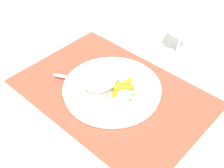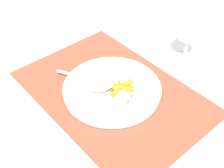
{
  "view_description": "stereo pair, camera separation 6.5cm",
  "coord_description": "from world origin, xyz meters",
  "views": [
    {
      "loc": [
        0.4,
        -0.43,
        0.57
      ],
      "look_at": [
        0.0,
        0.0,
        0.03
      ],
      "focal_mm": 48.39,
      "sensor_mm": 36.0,
      "label": 1
    },
    {
      "loc": [
        0.45,
        -0.39,
        0.57
      ],
      "look_at": [
        0.0,
        0.0,
        0.03
      ],
      "focal_mm": 48.39,
      "sensor_mm": 36.0,
      "label": 2
    }
  ],
  "objects": [
    {
      "name": "plate",
      "position": [
        0.0,
        0.0,
        0.01
      ],
      "size": [
        0.26,
        0.26,
        0.02
      ],
      "primitive_type": "cylinder",
      "color": "white",
      "rests_on": "placemat"
    },
    {
      "name": "placemat",
      "position": [
        0.0,
        0.0,
        0.0
      ],
      "size": [
        0.51,
        0.35,
        0.01
      ],
      "primitive_type": "cube",
      "color": "#9E4733",
      "rests_on": "ground_plane"
    },
    {
      "name": "fork",
      "position": [
        -0.04,
        -0.02,
        0.02
      ],
      "size": [
        0.19,
        0.1,
        0.01
      ],
      "color": "silver",
      "rests_on": "plate"
    },
    {
      "name": "wine_glass",
      "position": [
        0.03,
        0.27,
        0.11
      ],
      "size": [
        0.07,
        0.07,
        0.16
      ],
      "color": "silver",
      "rests_on": "ground_plane"
    },
    {
      "name": "pea_scatter",
      "position": [
        0.02,
        0.0,
        0.03
      ],
      "size": [
        0.09,
        0.07,
        0.01
      ],
      "color": "#588D3C",
      "rests_on": "plate"
    },
    {
      "name": "ground_plane",
      "position": [
        0.0,
        0.0,
        0.0
      ],
      "size": [
        2.4,
        2.4,
        0.0
      ],
      "primitive_type": "plane",
      "color": "white"
    },
    {
      "name": "carrot_portion",
      "position": [
        0.02,
        0.01,
        0.03
      ],
      "size": [
        0.06,
        0.08,
        0.02
      ],
      "color": "orange",
      "rests_on": "plate"
    },
    {
      "name": "rice_mound",
      "position": [
        -0.03,
        -0.02,
        0.04
      ],
      "size": [
        0.09,
        0.09,
        0.04
      ],
      "primitive_type": "ellipsoid",
      "color": "beige",
      "rests_on": "plate"
    }
  ]
}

